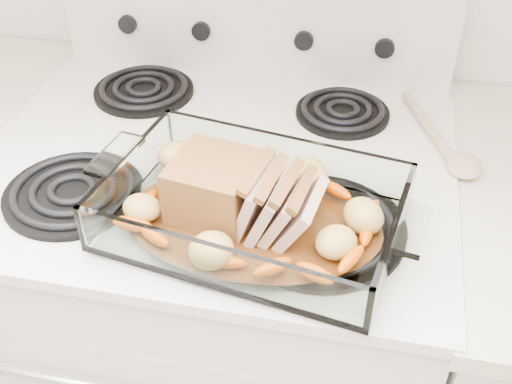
# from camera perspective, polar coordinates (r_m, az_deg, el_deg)

# --- Properties ---
(electric_range) EXTENTS (0.78, 0.70, 1.12)m
(electric_range) POSITION_cam_1_polar(r_m,az_deg,el_deg) (1.39, -2.60, -11.82)
(electric_range) COLOR white
(electric_range) RESTS_ON ground
(baking_dish) EXTENTS (0.40, 0.26, 0.08)m
(baking_dish) POSITION_cam_1_polar(r_m,az_deg,el_deg) (0.90, -0.26, -2.15)
(baking_dish) COLOR white
(baking_dish) RESTS_ON electric_range
(pork_roast) EXTENTS (0.21, 0.11, 0.09)m
(pork_roast) POSITION_cam_1_polar(r_m,az_deg,el_deg) (0.89, -2.16, -0.34)
(pork_roast) COLOR brown
(pork_roast) RESTS_ON baking_dish
(roast_vegetables) EXTENTS (0.36, 0.20, 0.04)m
(roast_vegetables) POSITION_cam_1_polar(r_m,az_deg,el_deg) (0.93, -0.03, -0.31)
(roast_vegetables) COLOR #D24302
(roast_vegetables) RESTS_ON baking_dish
(wooden_spoon) EXTENTS (0.13, 0.25, 0.02)m
(wooden_spoon) POSITION_cam_1_polar(r_m,az_deg,el_deg) (1.12, 16.65, 3.86)
(wooden_spoon) COLOR #BCA78E
(wooden_spoon) RESTS_ON electric_range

